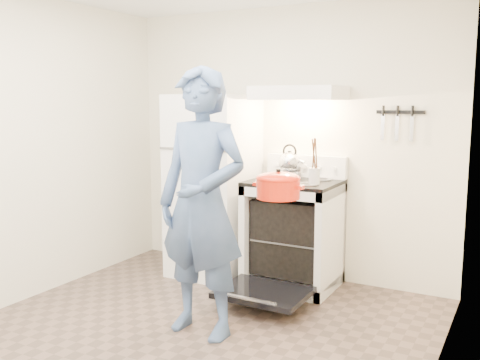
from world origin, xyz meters
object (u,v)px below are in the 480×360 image
stove_body (293,235)px  dutch_oven (278,188)px  person (202,203)px  tea_kettle (290,161)px  refrigerator (214,186)px

stove_body → dutch_oven: (0.22, -0.81, 0.56)m
person → tea_kettle: bearing=89.7°
person → dutch_oven: size_ratio=4.88×
refrigerator → tea_kettle: size_ratio=5.62×
refrigerator → stove_body: refrigerator is taller
person → dutch_oven: bearing=47.1°
tea_kettle → dutch_oven: (0.34, -0.99, -0.08)m
refrigerator → tea_kettle: refrigerator is taller
refrigerator → stove_body: size_ratio=1.85×
stove_body → person: bearing=-98.5°
refrigerator → stove_body: 0.90m
stove_body → dutch_oven: bearing=-75.0°
tea_kettle → person: (-0.06, -1.39, -0.16)m
refrigerator → person: bearing=-62.0°
stove_body → person: 1.31m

